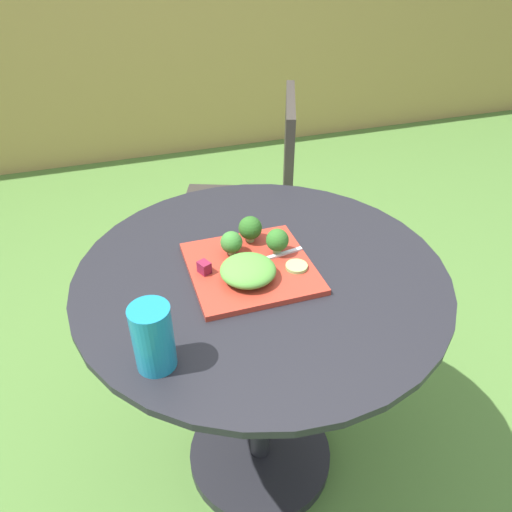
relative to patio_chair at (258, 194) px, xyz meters
name	(u,v)px	position (x,y,z in m)	size (l,w,h in m)	color
ground_plane	(260,457)	(-0.24, -0.74, -0.53)	(12.00, 12.00, 0.00)	#4C7533
bamboo_fence	(133,25)	(-0.24, 1.73, 0.32)	(8.00, 0.08, 1.68)	#A8894C
patio_table	(261,356)	(-0.24, -0.74, -0.06)	(0.86, 0.86, 0.75)	black
patio_chair	(258,194)	(0.00, 0.00, 0.00)	(0.57, 0.57, 0.90)	#332D28
salad_plate	(251,268)	(-0.26, -0.73, 0.23)	(0.28, 0.28, 0.01)	#AD3323
drinking_glass	(153,340)	(-0.51, -0.95, 0.28)	(0.07, 0.07, 0.13)	teal
fork	(267,258)	(-0.22, -0.72, 0.24)	(0.15, 0.04, 0.00)	silver
lettuce_mound	(248,270)	(-0.28, -0.77, 0.26)	(0.12, 0.12, 0.04)	#519338
broccoli_floret_0	(250,228)	(-0.23, -0.63, 0.27)	(0.06, 0.06, 0.07)	#99B770
broccoli_floret_1	(277,240)	(-0.19, -0.70, 0.27)	(0.05, 0.05, 0.06)	#99B770
broccoli_floret_2	(231,242)	(-0.29, -0.67, 0.27)	(0.05, 0.05, 0.06)	#99B770
cucumber_slice_0	(297,266)	(-0.16, -0.77, 0.24)	(0.05, 0.05, 0.01)	#8EB766
beet_chunk_0	(204,267)	(-0.37, -0.72, 0.25)	(0.03, 0.02, 0.03)	maroon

